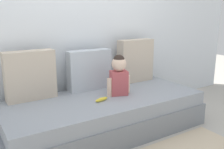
% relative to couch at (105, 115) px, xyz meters
% --- Properties ---
extents(ground_plane, '(12.00, 12.00, 0.00)m').
position_rel_couch_xyz_m(ground_plane, '(0.00, 0.00, -0.20)').
color(ground_plane, '#B2ADA3').
extents(back_wall, '(5.48, 0.10, 2.49)m').
position_rel_couch_xyz_m(back_wall, '(0.00, 0.61, 1.04)').
color(back_wall, silver).
rests_on(back_wall, ground).
extents(couch, '(2.28, 0.96, 0.41)m').
position_rel_couch_xyz_m(couch, '(0.00, 0.00, 0.00)').
color(couch, gray).
rests_on(couch, ground).
extents(throw_pillow_left, '(0.53, 0.16, 0.53)m').
position_rel_couch_xyz_m(throw_pillow_left, '(-0.71, 0.38, 0.47)').
color(throw_pillow_left, '#C1B29E').
rests_on(throw_pillow_left, couch).
extents(throw_pillow_center, '(0.54, 0.16, 0.48)m').
position_rel_couch_xyz_m(throw_pillow_center, '(0.00, 0.38, 0.45)').
color(throw_pillow_center, '#B2BCC6').
rests_on(throw_pillow_center, couch).
extents(throw_pillow_right, '(0.50, 0.16, 0.57)m').
position_rel_couch_xyz_m(throw_pillow_right, '(0.71, 0.38, 0.50)').
color(throw_pillow_right, '#C1B29E').
rests_on(throw_pillow_right, couch).
extents(toddler, '(0.30, 0.19, 0.47)m').
position_rel_couch_xyz_m(toddler, '(0.18, -0.00, 0.45)').
color(toddler, '#B24C51').
rests_on(toddler, couch).
extents(banana, '(0.18, 0.08, 0.04)m').
position_rel_couch_xyz_m(banana, '(-0.10, -0.09, 0.23)').
color(banana, yellow).
rests_on(banana, couch).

